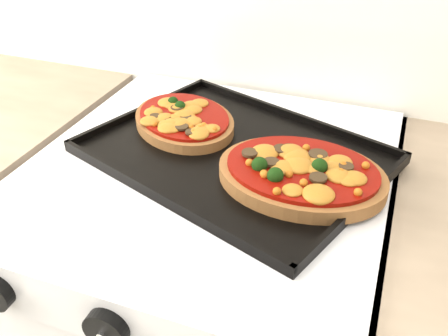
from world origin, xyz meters
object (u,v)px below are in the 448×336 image
at_px(pizza_left, 184,119).
at_px(pizza_right, 302,172).
at_px(stove, 215,334).
at_px(baking_tray, 234,152).

bearing_deg(pizza_left, pizza_right, -22.78).
height_order(stove, pizza_left, pizza_left).
bearing_deg(pizza_left, baking_tray, -25.45).
xyz_separation_m(stove, pizza_right, (0.16, -0.03, 0.48)).
bearing_deg(stove, baking_tray, 31.17).
relative_size(stove, baking_tray, 1.93).
height_order(baking_tray, pizza_left, pizza_left).
distance_m(stove, pizza_left, 0.49).
bearing_deg(baking_tray, stove, -129.03).
height_order(baking_tray, pizza_right, pizza_right).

